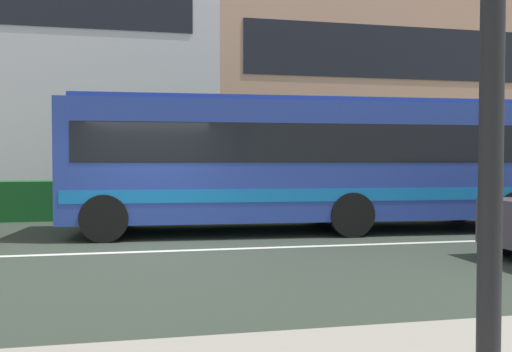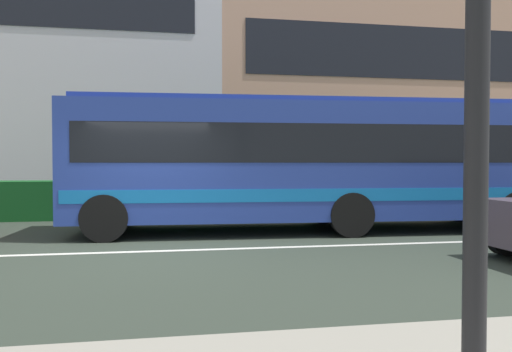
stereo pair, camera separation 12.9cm
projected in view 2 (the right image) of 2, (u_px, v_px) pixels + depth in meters
ground_plane at (145, 252)px, 9.00m from camera, size 160.00×160.00×0.00m
lane_centre_line at (145, 251)px, 9.00m from camera, size 60.00×0.16×0.01m
hedge_row_far at (69, 200)px, 14.25m from camera, size 21.90×1.10×1.13m
apartment_block_right at (422, 95)px, 25.58m from camera, size 22.38×11.08×10.54m
transit_bus at (309, 160)px, 11.80m from camera, size 11.40×3.15×3.14m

